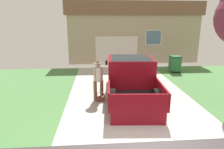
# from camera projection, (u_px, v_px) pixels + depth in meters

# --- Properties ---
(pickup_truck) EXTENTS (2.25, 5.19, 1.64)m
(pickup_truck) POSITION_uv_depth(u_px,v_px,m) (130.00, 78.00, 8.83)
(pickup_truck) COLOR maroon
(pickup_truck) RESTS_ON ground
(person_with_hat) EXTENTS (0.46, 0.46, 1.65)m
(person_with_hat) POSITION_uv_depth(u_px,v_px,m) (98.00, 78.00, 8.10)
(person_with_hat) COLOR brown
(person_with_hat) RESTS_ON ground
(handbag) EXTENTS (0.35, 0.17, 0.40)m
(handbag) POSITION_uv_depth(u_px,v_px,m) (101.00, 98.00, 8.12)
(handbag) COLOR brown
(handbag) RESTS_ON ground
(house_with_garage) EXTENTS (10.39, 5.24, 4.59)m
(house_with_garage) POSITION_uv_depth(u_px,v_px,m) (130.00, 31.00, 17.22)
(house_with_garage) COLOR tan
(house_with_garage) RESTS_ON ground
(wheeled_trash_bin) EXTENTS (0.60, 0.72, 1.05)m
(wheeled_trash_bin) POSITION_uv_depth(u_px,v_px,m) (175.00, 63.00, 12.66)
(wheeled_trash_bin) COLOR #286B38
(wheeled_trash_bin) RESTS_ON ground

